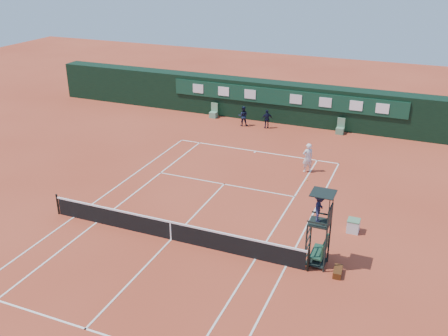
{
  "coord_description": "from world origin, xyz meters",
  "views": [
    {
      "loc": [
        9.8,
        -17.28,
        12.26
      ],
      "look_at": [
        0.16,
        6.0,
        1.2
      ],
      "focal_mm": 40.0,
      "sensor_mm": 36.0,
      "label": 1
    }
  ],
  "objects_px": {
    "umpire_chair": "(320,214)",
    "player": "(308,158)",
    "tennis_net": "(171,230)",
    "player_bench": "(321,250)",
    "cooler": "(353,226)"
  },
  "relations": [
    {
      "from": "cooler",
      "to": "player_bench",
      "type": "bearing_deg",
      "value": -106.27
    },
    {
      "from": "cooler",
      "to": "player",
      "type": "bearing_deg",
      "value": 121.62
    },
    {
      "from": "umpire_chair",
      "to": "player_bench",
      "type": "distance_m",
      "value": 1.89
    },
    {
      "from": "tennis_net",
      "to": "umpire_chair",
      "type": "relative_size",
      "value": 3.77
    },
    {
      "from": "umpire_chair",
      "to": "player",
      "type": "bearing_deg",
      "value": 106.06
    },
    {
      "from": "player_bench",
      "to": "player",
      "type": "xyz_separation_m",
      "value": [
        -2.82,
        9.06,
        0.31
      ]
    },
    {
      "from": "umpire_chair",
      "to": "tennis_net",
      "type": "bearing_deg",
      "value": -174.95
    },
    {
      "from": "player_bench",
      "to": "tennis_net",
      "type": "bearing_deg",
      "value": -172.55
    },
    {
      "from": "umpire_chair",
      "to": "cooler",
      "type": "height_order",
      "value": "umpire_chair"
    },
    {
      "from": "umpire_chair",
      "to": "cooler",
      "type": "bearing_deg",
      "value": 73.09
    },
    {
      "from": "player_bench",
      "to": "cooler",
      "type": "bearing_deg",
      "value": 73.73
    },
    {
      "from": "tennis_net",
      "to": "player_bench",
      "type": "bearing_deg",
      "value": 7.45
    },
    {
      "from": "tennis_net",
      "to": "cooler",
      "type": "relative_size",
      "value": 20.0
    },
    {
      "from": "umpire_chair",
      "to": "player",
      "type": "relative_size",
      "value": 1.89
    },
    {
      "from": "cooler",
      "to": "player",
      "type": "relative_size",
      "value": 0.36
    }
  ]
}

